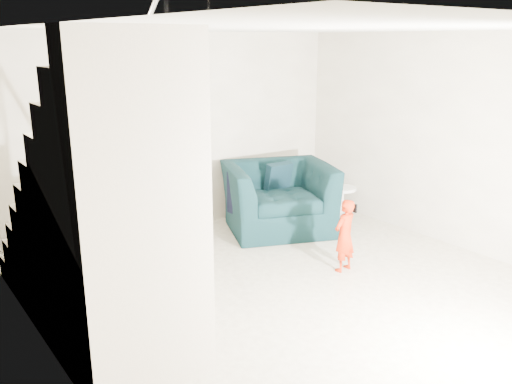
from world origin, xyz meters
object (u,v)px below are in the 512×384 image
(armchair, at_px, (278,197))
(staircase, at_px, (100,238))
(toddler, at_px, (344,235))
(side_table, at_px, (342,196))

(armchair, height_order, staircase, staircase)
(toddler, xyz_separation_m, side_table, (1.49, 1.52, -0.14))
(toddler, bearing_deg, side_table, -143.13)
(staircase, bearing_deg, armchair, 23.58)
(armchair, bearing_deg, side_table, 20.64)
(armchair, bearing_deg, toddler, -77.54)
(toddler, distance_m, staircase, 2.82)
(side_table, bearing_deg, armchair, 178.21)
(armchair, distance_m, toddler, 1.59)
(staircase, bearing_deg, toddler, -4.89)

